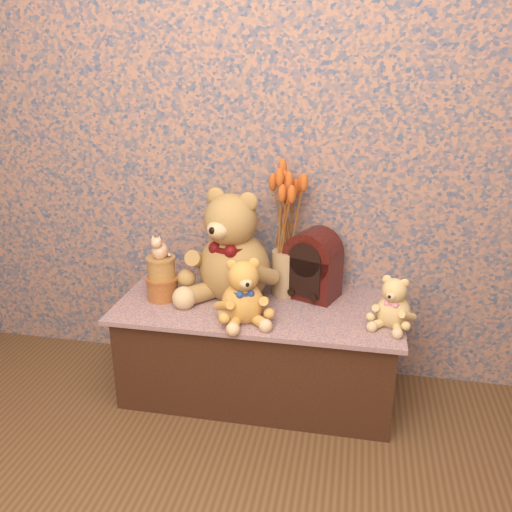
{
  "coord_description": "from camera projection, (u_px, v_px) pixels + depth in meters",
  "views": [
    {
      "loc": [
        0.38,
        -0.77,
        1.42
      ],
      "look_at": [
        0.0,
        1.18,
        0.68
      ],
      "focal_mm": 37.02,
      "sensor_mm": 36.0,
      "label": 1
    }
  ],
  "objects": [
    {
      "name": "biscuit_tin_lower",
      "position": [
        163.0,
        288.0,
        2.3
      ],
      "size": [
        0.15,
        0.15,
        0.1
      ],
      "primitive_type": "cylinder",
      "rotation": [
        0.0,
        0.0,
        -0.13
      ],
      "color": "#B48834",
      "rests_on": "display_shelf"
    },
    {
      "name": "dried_stalks",
      "position": [
        287.0,
        198.0,
        2.21
      ],
      "size": [
        0.32,
        0.32,
        0.47
      ],
      "primitive_type": null,
      "rotation": [
        0.0,
        0.0,
        -0.38
      ],
      "color": "#CB5A20",
      "rests_on": "ceramic_vase"
    },
    {
      "name": "cat_figurine",
      "position": [
        160.0,
        246.0,
        2.23
      ],
      "size": [
        0.09,
        0.1,
        0.11
      ],
      "primitive_type": null,
      "rotation": [
        0.0,
        0.0,
        -0.1
      ],
      "color": "silver",
      "rests_on": "biscuit_tin_upper"
    },
    {
      "name": "cathedral_radio",
      "position": [
        313.0,
        264.0,
        2.29
      ],
      "size": [
        0.26,
        0.23,
        0.31
      ],
      "primitive_type": null,
      "rotation": [
        0.0,
        0.0,
        -0.37
      ],
      "color": "#350D09",
      "rests_on": "display_shelf"
    },
    {
      "name": "teddy_medium",
      "position": [
        243.0,
        287.0,
        2.08
      ],
      "size": [
        0.31,
        0.34,
        0.28
      ],
      "primitive_type": null,
      "rotation": [
        0.0,
        0.0,
        0.43
      ],
      "color": "gold",
      "rests_on": "display_shelf"
    },
    {
      "name": "biscuit_tin_upper",
      "position": [
        161.0,
        268.0,
        2.27
      ],
      "size": [
        0.12,
        0.12,
        0.09
      ],
      "primitive_type": "cylinder",
      "rotation": [
        0.0,
        0.0,
        -0.02
      ],
      "color": "#DEC161",
      "rests_on": "biscuit_tin_lower"
    },
    {
      "name": "display_shelf",
      "position": [
        258.0,
        349.0,
        2.34
      ],
      "size": [
        1.21,
        0.55,
        0.44
      ],
      "primitive_type": "cube",
      "color": "navy",
      "rests_on": "ground"
    },
    {
      "name": "ceramic_vase",
      "position": [
        285.0,
        273.0,
        2.33
      ],
      "size": [
        0.15,
        0.15,
        0.2
      ],
      "primitive_type": "cylinder",
      "rotation": [
        0.0,
        0.0,
        -0.27
      ],
      "color": "tan",
      "rests_on": "display_shelf"
    },
    {
      "name": "teddy_large",
      "position": [
        234.0,
        240.0,
        2.26
      ],
      "size": [
        0.55,
        0.6,
        0.52
      ],
      "primitive_type": null,
      "rotation": [
        0.0,
        0.0,
        -0.36
      ],
      "color": "#A67440",
      "rests_on": "display_shelf"
    },
    {
      "name": "teddy_small",
      "position": [
        394.0,
        299.0,
        2.05
      ],
      "size": [
        0.24,
        0.26,
        0.22
      ],
      "primitive_type": null,
      "rotation": [
        0.0,
        0.0,
        -0.37
      ],
      "color": "tan",
      "rests_on": "display_shelf"
    }
  ]
}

